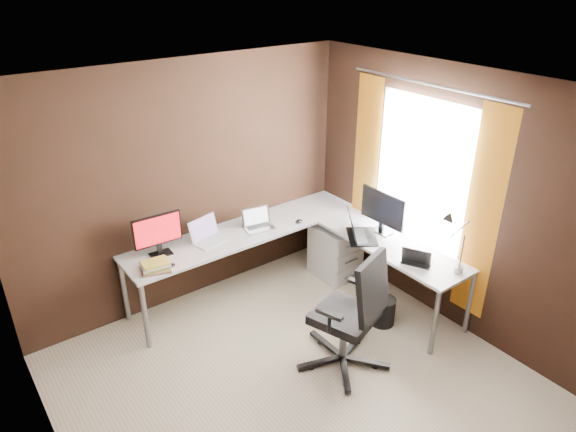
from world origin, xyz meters
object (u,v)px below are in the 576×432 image
object	(u,v)px
monitor_left	(158,233)
book_stack	(155,266)
laptop_black_big	(358,233)
laptop_black_small	(417,260)
desk_lamp	(454,236)
wastebasket	(383,311)
office_chair	(348,333)
monitor_right	(383,210)
drawer_pedestal	(335,251)
laptop_white	(208,236)
laptop_silver	(258,223)

from	to	relation	value
monitor_left	book_stack	xyz separation A→B (m)	(-0.15, -0.25, -0.19)
laptop_black_big	laptop_black_small	bearing A→B (deg)	-136.97
laptop_black_big	desk_lamp	distance (m)	1.03
laptop_black_small	desk_lamp	bearing A→B (deg)	176.75
laptop_black_big	wastebasket	distance (m)	0.82
office_chair	wastebasket	world-z (taller)	office_chair
monitor_right	book_stack	size ratio (longest dim) A/B	1.78
laptop_black_big	desk_lamp	world-z (taller)	desk_lamp
laptop_black_small	book_stack	xyz separation A→B (m)	(-2.00, 1.35, -0.00)
drawer_pedestal	laptop_white	size ratio (longest dim) A/B	1.51
laptop_black_big	monitor_right	bearing A→B (deg)	-68.01
monitor_left	office_chair	world-z (taller)	office_chair
laptop_black_big	laptop_white	bearing A→B (deg)	91.45
office_chair	wastebasket	distance (m)	0.74
laptop_white	laptop_silver	world-z (taller)	laptop_white
laptop_silver	office_chair	bearing A→B (deg)	-83.09
laptop_white	laptop_black_big	bearing A→B (deg)	-48.64
book_stack	laptop_silver	bearing A→B (deg)	6.70
monitor_right	office_chair	size ratio (longest dim) A/B	0.49
monitor_right	laptop_white	world-z (taller)	monitor_right
drawer_pedestal	monitor_right	size ratio (longest dim) A/B	1.07
book_stack	office_chair	size ratio (longest dim) A/B	0.27
monitor_right	desk_lamp	size ratio (longest dim) A/B	0.95
monitor_right	laptop_silver	world-z (taller)	monitor_right
drawer_pedestal	laptop_silver	world-z (taller)	laptop_silver
laptop_black_big	office_chair	xyz separation A→B (m)	(-0.77, -0.71, -0.45)
laptop_silver	monitor_left	bearing A→B (deg)	-175.89
laptop_black_small	book_stack	distance (m)	2.42
monitor_left	laptop_silver	size ratio (longest dim) A/B	1.39
drawer_pedestal	laptop_silver	size ratio (longest dim) A/B	1.76
monitor_right	laptop_black_small	size ratio (longest dim) A/B	1.70
laptop_white	laptop_black_small	bearing A→B (deg)	-63.35
laptop_white	laptop_silver	distance (m)	0.57
laptop_silver	office_chair	world-z (taller)	office_chair
monitor_right	laptop_white	xyz separation A→B (m)	(-1.53, 0.93, -0.21)
laptop_black_big	desk_lamp	bearing A→B (deg)	-132.06
monitor_left	laptop_white	bearing A→B (deg)	-1.68
laptop_white	office_chair	distance (m)	1.71
drawer_pedestal	monitor_right	world-z (taller)	monitor_right
laptop_white	office_chair	world-z (taller)	office_chair
office_chair	laptop_white	bearing A→B (deg)	88.99
wastebasket	desk_lamp	bearing A→B (deg)	-57.88
book_stack	desk_lamp	distance (m)	2.69
monitor_left	office_chair	bearing A→B (deg)	-55.62
laptop_silver	wastebasket	xyz separation A→B (m)	(0.61, -1.30, -0.64)
book_stack	wastebasket	distance (m)	2.25
wastebasket	monitor_left	bearing A→B (deg)	140.09
wastebasket	laptop_white	bearing A→B (deg)	130.75
monitor_left	wastebasket	bearing A→B (deg)	-37.22
laptop_white	laptop_black_small	xyz separation A→B (m)	(1.35, -1.56, -0.01)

